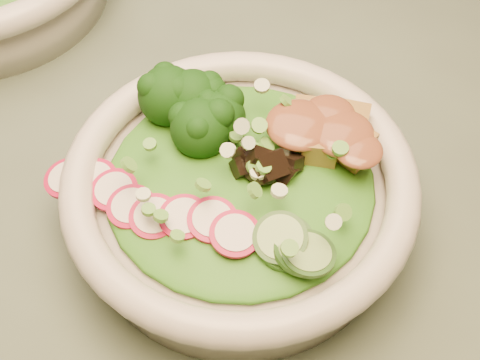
% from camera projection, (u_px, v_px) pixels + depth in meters
% --- Properties ---
extents(dining_table, '(1.20, 0.80, 0.75)m').
position_uv_depth(dining_table, '(344.00, 341.00, 0.59)').
color(dining_table, black).
rests_on(dining_table, ground).
extents(salad_bowl, '(0.26, 0.26, 0.07)m').
position_uv_depth(salad_bowl, '(240.00, 196.00, 0.50)').
color(salad_bowl, beige).
rests_on(salad_bowl, dining_table).
extents(lettuce_bed, '(0.20, 0.20, 0.02)m').
position_uv_depth(lettuce_bed, '(240.00, 179.00, 0.48)').
color(lettuce_bed, '#2F6615').
rests_on(lettuce_bed, salad_bowl).
extents(broccoli_florets, '(0.09, 0.08, 0.04)m').
position_uv_depth(broccoli_florets, '(202.00, 111.00, 0.50)').
color(broccoli_florets, black).
rests_on(broccoli_florets, salad_bowl).
extents(radish_slices, '(0.11, 0.06, 0.02)m').
position_uv_depth(radish_slices, '(159.00, 212.00, 0.46)').
color(radish_slices, '#A40C33').
rests_on(radish_slices, salad_bowl).
extents(cucumber_slices, '(0.08, 0.08, 0.03)m').
position_uv_depth(cucumber_slices, '(280.00, 238.00, 0.44)').
color(cucumber_slices, '#99BB68').
rests_on(cucumber_slices, salad_bowl).
extents(mushroom_heap, '(0.08, 0.08, 0.04)m').
position_uv_depth(mushroom_heap, '(255.00, 162.00, 0.47)').
color(mushroom_heap, black).
rests_on(mushroom_heap, salad_bowl).
extents(tofu_cubes, '(0.10, 0.07, 0.03)m').
position_uv_depth(tofu_cubes, '(316.00, 142.00, 0.49)').
color(tofu_cubes, olive).
rests_on(tofu_cubes, salad_bowl).
extents(peanut_sauce, '(0.07, 0.05, 0.02)m').
position_uv_depth(peanut_sauce, '(317.00, 131.00, 0.48)').
color(peanut_sauce, brown).
rests_on(peanut_sauce, tofu_cubes).
extents(scallion_garnish, '(0.18, 0.18, 0.02)m').
position_uv_depth(scallion_garnish, '(240.00, 159.00, 0.46)').
color(scallion_garnish, '#5CA138').
rests_on(scallion_garnish, salad_bowl).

